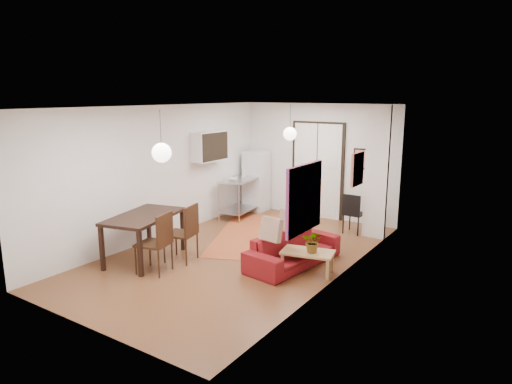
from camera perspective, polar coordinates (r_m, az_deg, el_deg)
The scene contains 27 objects.
floor at distance 9.16m, azimuth -2.16°, elevation -7.81°, with size 7.00×7.00×0.00m, color brown.
ceiling at distance 8.61m, azimuth -2.31°, elevation 10.63°, with size 4.20×7.00×0.02m, color white.
wall_back at distance 11.75m, azimuth 7.79°, elevation 3.85°, with size 4.20×0.02×2.90m, color white.
wall_front at distance 6.35m, azimuth -21.02°, elevation -4.02°, with size 4.20×0.02×2.90m, color white.
wall_left at distance 10.13m, azimuth -11.94°, elevation 2.36°, with size 0.02×7.00×2.90m, color white.
wall_right at distance 7.76m, azimuth 10.46°, elevation -0.54°, with size 0.02×7.00×2.90m, color white.
double_doors at distance 11.75m, azimuth 7.66°, elevation 2.62°, with size 1.44×0.06×2.50m, color white.
stub_partition at distance 10.20m, azimuth 14.84°, elevation 2.28°, with size 0.50×0.10×2.90m, color white.
wall_cabinet at distance 11.04m, azimuth -5.82°, elevation 5.72°, with size 0.35×1.00×0.70m, color white.
painting_popart at distance 6.62m, azimuth 6.06°, elevation -0.82°, with size 0.05×1.00×1.00m, color red.
painting_abstract at distance 8.44m, azimuth 12.55°, elevation 2.81°, with size 0.05×0.50×0.60m, color beige.
poster_back at distance 11.26m, azimuth 13.03°, elevation 4.06°, with size 0.40×0.03×0.50m, color red.
print_left at distance 11.52m, azimuth -4.83°, elevation 6.26°, with size 0.03×0.44×0.54m, color #A27643.
pendant_back at distance 10.34m, azimuth 4.26°, elevation 7.27°, with size 0.30×0.30×0.80m.
pendant_front at distance 7.14m, azimuth -11.72°, elevation 4.84°, with size 0.30×0.30×0.80m.
kilim_rug at distance 10.46m, azimuth -1.02°, elevation -5.21°, with size 1.28×3.42×0.01m, color #B35E2C.
sofa at distance 8.58m, azimuth 4.69°, elevation -7.14°, with size 0.80×2.04×0.60m, color maroon.
coffee_table at distance 8.21m, azimuth 6.47°, elevation -7.72°, with size 1.00×0.69×0.40m.
potted_plant at distance 8.08m, azimuth 7.15°, elevation -6.17°, with size 0.31×0.35×0.39m, color #3C6A30.
kitchen_counter at distance 11.80m, azimuth -2.00°, elevation 0.09°, with size 0.83×1.38×1.00m.
bowl at distance 11.49m, azimuth -2.88°, elevation 1.62°, with size 0.23×0.23×0.06m, color silver.
soap_bottle at distance 11.94m, azimuth -1.51°, elevation 2.40°, with size 0.10×0.09×0.21m, color teal.
fridge at distance 12.37m, azimuth 0.05°, elevation 1.37°, with size 0.57×0.57×1.62m, color silver.
dining_table at distance 8.91m, azimuth -13.84°, elevation -3.41°, with size 1.26×1.78×0.89m.
dining_chair_near at distance 8.85m, azimuth -8.94°, elevation -4.31°, with size 0.63×0.80×1.10m.
dining_chair_far at distance 8.38m, azimuth -12.17°, elevation -5.40°, with size 0.63×0.80×1.10m.
black_side_chair at distance 10.70m, azimuth 12.38°, elevation -2.10°, with size 0.44×0.44×0.93m.
Camera 1 is at (5.03, -6.99, 3.14)m, focal length 32.00 mm.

